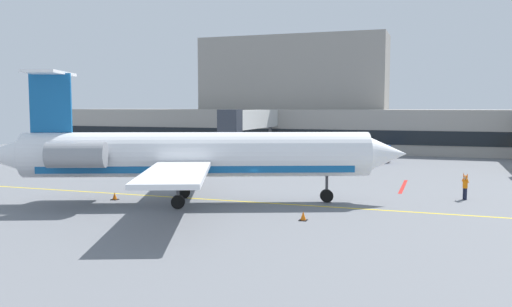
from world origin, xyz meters
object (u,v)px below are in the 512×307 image
object	(u,v)px
marshaller	(465,187)
belt_loader	(96,159)
regional_jet	(190,155)
baggage_tug	(378,155)

from	to	relation	value
marshaller	belt_loader	bearing A→B (deg)	168.47
regional_jet	belt_loader	bearing A→B (deg)	141.03
baggage_tug	marshaller	distance (m)	24.81
belt_loader	marshaller	xyz separation A→B (m)	(36.65, -7.48, -0.10)
belt_loader	marshaller	size ratio (longest dim) A/B	2.20
regional_jet	belt_loader	world-z (taller)	regional_jet
regional_jet	belt_loader	distance (m)	24.15
baggage_tug	belt_loader	xyz separation A→B (m)	(-27.99, -15.77, 0.09)
regional_jet	marshaller	xyz separation A→B (m)	(17.95, 7.65, -2.39)
belt_loader	marshaller	world-z (taller)	belt_loader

